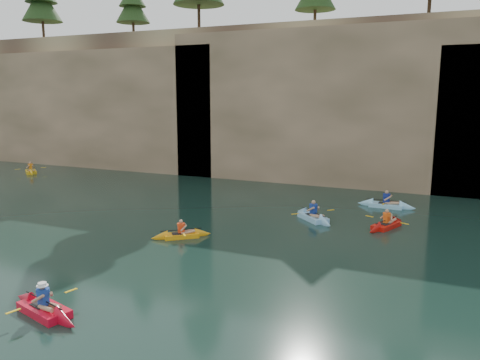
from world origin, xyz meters
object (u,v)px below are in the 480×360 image
at_px(main_kayaker, 44,309).
at_px(kayaker_red_far, 386,225).
at_px(kayaker_orange, 181,235).
at_px(kayaker_ltblue_near, 313,217).

bearing_deg(main_kayaker, kayaker_red_far, 73.68).
height_order(kayaker_orange, kayaker_ltblue_near, kayaker_ltblue_near).
bearing_deg(kayaker_ltblue_near, main_kayaker, -64.75).
bearing_deg(kayaker_red_far, main_kayaker, 170.49).
bearing_deg(kayaker_ltblue_near, kayaker_red_far, 44.83).
bearing_deg(main_kayaker, kayaker_ltblue_near, 86.19).
relative_size(kayaker_orange, kayaker_red_far, 0.80).
xyz_separation_m(kayaker_orange, kayaker_ltblue_near, (4.76, 5.40, 0.03)).
bearing_deg(kayaker_orange, kayaker_ltblue_near, 8.69).
height_order(main_kayaker, kayaker_orange, main_kayaker).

